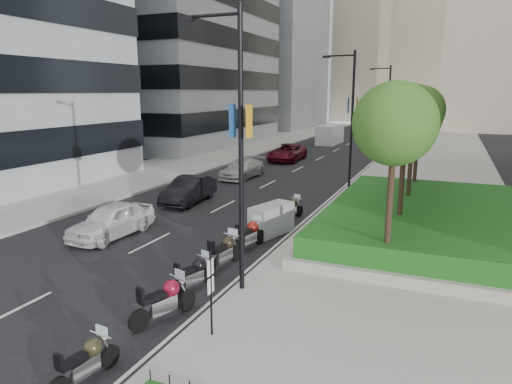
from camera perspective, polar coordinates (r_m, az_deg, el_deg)
The scene contains 30 objects.
ground at distance 16.84m, azimuth -16.92°, elevation -10.77°, with size 160.00×160.00×0.00m, color black.
sidewalk_right at distance 42.22m, azimuth 21.14°, elevation 2.89°, with size 10.00×100.00×0.15m, color #9E9B93.
sidewalk_left at distance 47.69m, azimuth -4.98°, elevation 4.70°, with size 8.00×100.00×0.15m, color #9E9B93.
lane_edge at distance 42.71m, azimuth 14.02°, elevation 3.37°, with size 0.12×100.00×0.01m, color silver.
lane_centre at distance 43.80m, azimuth 7.28°, elevation 3.86°, with size 0.12×100.00×0.01m, color silver.
building_grey_far at distance 88.99m, azimuth 0.32°, elevation 17.97°, with size 22.00×26.00×30.00m, color gray.
building_cream_left at distance 115.69m, azimuth 9.25°, elevation 17.54°, with size 26.00×24.00×34.00m, color #B7AD93.
building_cream_centre at distance 132.56m, azimuth 20.31°, elevation 17.16°, with size 30.00×24.00×38.00m, color #B7AD93.
planter at distance 22.56m, azimuth 21.65°, elevation -4.22°, with size 10.00×14.00×0.40m, color #9F9E94.
hedge at distance 22.41m, azimuth 21.77°, elevation -2.75°, with size 9.40×13.40×0.80m, color #184C15.
tree_0 at distance 15.84m, azimuth 16.96°, elevation 8.08°, with size 2.80×2.80×6.30m.
tree_1 at distance 19.81m, azimuth 18.27°, elevation 8.77°, with size 2.80×2.80×6.30m.
tree_2 at distance 23.80m, azimuth 19.15°, elevation 9.23°, with size 2.80×2.80×6.30m.
tree_3 at distance 27.78m, azimuth 19.77°, elevation 9.56°, with size 2.80×2.80×6.30m.
lamp_post_0 at distance 14.15m, azimuth -2.48°, elevation 6.68°, with size 2.34×0.45×9.00m.
lamp_post_1 at distance 30.36m, azimuth 11.64°, elevation 9.53°, with size 2.34×0.45×9.00m.
lamp_post_2 at distance 48.12m, azimuth 16.04°, elevation 10.31°, with size 2.34×0.45×9.00m.
parking_sign at distance 12.20m, azimuth -5.66°, elevation -11.96°, with size 0.06×0.32×2.50m.
motorcycle_0 at distance 11.64m, azimuth -20.47°, elevation -19.20°, with size 0.66×1.99×0.99m.
motorcycle_1 at distance 13.73m, azimuth -11.35°, elevation -13.10°, with size 0.99×2.25×1.16m.
motorcycle_2 at distance 15.53m, azimuth -7.73°, elevation -10.11°, with size 0.86×2.03×1.04m.
motorcycle_3 at distance 17.25m, azimuth -4.00°, elevation -7.44°, with size 0.78×2.34×1.17m.
motorcycle_4 at distance 19.14m, azimuth -0.83°, elevation -5.40°, with size 0.77×2.29×1.15m.
motorcycle_5 at distance 21.05m, azimuth 1.96°, elevation -3.47°, with size 1.55×2.51×1.42m.
motorcycle_6 at distance 23.60m, azimuth 4.37°, elevation -2.10°, with size 0.89×2.06×1.06m.
car_a at distance 21.75m, azimuth -17.59°, elevation -3.39°, with size 1.81×4.49×1.53m, color white.
car_b at distance 27.36m, azimuth -8.40°, elevation 0.26°, with size 1.62×4.65×1.53m, color black.
car_c at distance 34.87m, azimuth -1.74°, elevation 2.94°, with size 2.00×4.93×1.43m, color silver.
car_d at distance 43.68m, azimuth 3.92°, elevation 4.96°, with size 2.64×5.72×1.59m, color #5D0B19.
delivery_van at distance 58.28m, azimuth 9.17°, elevation 7.00°, with size 2.33×5.65×2.34m.
Camera 1 is at (10.21, -11.71, 6.49)m, focal length 32.00 mm.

